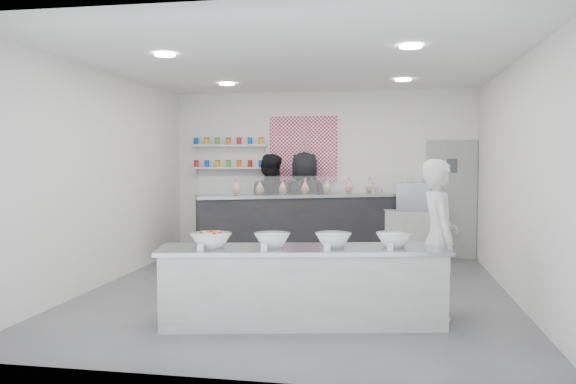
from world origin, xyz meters
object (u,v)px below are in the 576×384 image
object	(u,v)px
back_bar	(305,227)
staff_left	(269,206)
espresso_machine	(413,196)
woman_prep	(439,239)
prep_counter	(303,286)
espresso_ledge	(408,234)
staff_right	(305,205)

from	to	relation	value
back_bar	staff_left	world-z (taller)	staff_left
espresso_machine	woman_prep	distance (m)	3.67
prep_counter	espresso_machine	xyz separation A→B (m)	(1.34, 4.19, 0.70)
espresso_ledge	staff_left	size ratio (longest dim) A/B	0.65
espresso_machine	staff_right	distance (m)	1.91
espresso_ledge	woman_prep	distance (m)	3.70
prep_counter	staff_left	distance (m)	4.21
staff_right	prep_counter	bearing A→B (deg)	107.82
back_bar	staff_left	distance (m)	0.81
espresso_ledge	staff_right	size ratio (longest dim) A/B	0.63
prep_counter	woman_prep	xyz separation A→B (m)	(1.45, 0.52, 0.47)
back_bar	staff_left	bearing A→B (deg)	134.76
espresso_ledge	staff_left	world-z (taller)	staff_left
espresso_ledge	espresso_machine	world-z (taller)	espresso_machine
woman_prep	staff_right	xyz separation A→B (m)	(-2.00, 3.47, 0.06)
staff_right	staff_left	bearing A→B (deg)	8.52
woman_prep	staff_left	distance (m)	4.37
espresso_ledge	woman_prep	size ratio (longest dim) A/B	0.68
woman_prep	staff_right	world-z (taller)	staff_right
back_bar	prep_counter	bearing A→B (deg)	-106.37
prep_counter	back_bar	size ratio (longest dim) A/B	0.81
back_bar	woman_prep	xyz separation A→B (m)	(1.95, -3.22, 0.30)
staff_left	staff_right	size ratio (longest dim) A/B	0.98
staff_left	staff_right	distance (m)	0.64
back_bar	staff_left	xyz separation A→B (m)	(-0.69, 0.27, 0.34)
espresso_machine	staff_right	bearing A→B (deg)	-174.07
prep_counter	woman_prep	world-z (taller)	woman_prep
espresso_machine	back_bar	bearing A→B (deg)	-166.40
back_bar	espresso_machine	size ratio (longest dim) A/B	6.58
espresso_ledge	espresso_machine	xyz separation A→B (m)	(0.07, 0.00, 0.67)
prep_counter	back_bar	distance (m)	3.78
woman_prep	staff_right	size ratio (longest dim) A/B	0.93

